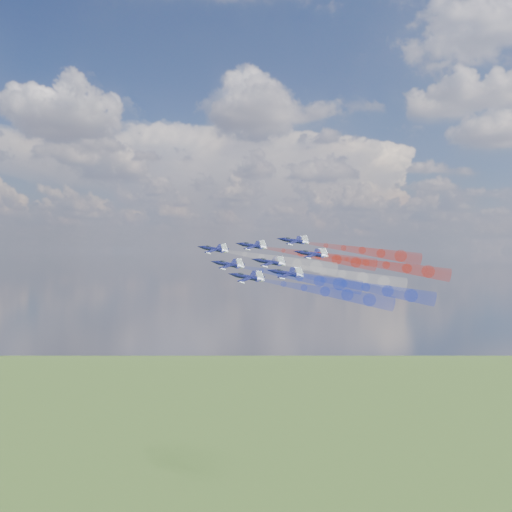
# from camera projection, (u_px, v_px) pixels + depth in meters

# --- Properties ---
(jet_lead) EXTENTS (14.33, 12.83, 7.49)m
(jet_lead) POSITION_uv_depth(u_px,v_px,m) (214.00, 249.00, 189.12)
(jet_lead) COLOR black
(trail_lead) EXTENTS (35.70, 14.45, 9.95)m
(trail_lead) POSITION_uv_depth(u_px,v_px,m) (279.00, 260.00, 178.36)
(trail_lead) COLOR white
(jet_inner_left) EXTENTS (14.33, 12.83, 7.49)m
(jet_inner_left) POSITION_uv_depth(u_px,v_px,m) (228.00, 264.00, 177.19)
(jet_inner_left) COLOR black
(trail_inner_left) EXTENTS (35.70, 14.45, 9.95)m
(trail_inner_left) POSITION_uv_depth(u_px,v_px,m) (299.00, 277.00, 166.43)
(trail_inner_left) COLOR #1B34EC
(jet_inner_right) EXTENTS (14.33, 12.83, 7.49)m
(jet_inner_right) POSITION_uv_depth(u_px,v_px,m) (252.00, 246.00, 192.95)
(jet_inner_right) COLOR black
(trail_inner_right) EXTENTS (35.70, 14.45, 9.95)m
(trail_inner_right) POSITION_uv_depth(u_px,v_px,m) (318.00, 256.00, 182.19)
(trail_inner_right) COLOR red
(jet_outer_left) EXTENTS (14.33, 12.83, 7.49)m
(jet_outer_left) POSITION_uv_depth(u_px,v_px,m) (247.00, 277.00, 165.25)
(jet_outer_left) COLOR black
(trail_outer_left) EXTENTS (35.70, 14.45, 9.95)m
(trail_outer_left) POSITION_uv_depth(u_px,v_px,m) (325.00, 291.00, 154.49)
(trail_outer_left) COLOR #1B34EC
(jet_center_third) EXTENTS (14.33, 12.83, 7.49)m
(jet_center_third) POSITION_uv_depth(u_px,v_px,m) (269.00, 262.00, 178.82)
(jet_center_third) COLOR black
(trail_center_third) EXTENTS (35.70, 14.45, 9.95)m
(trail_center_third) POSITION_uv_depth(u_px,v_px,m) (342.00, 274.00, 168.06)
(trail_center_third) COLOR white
(jet_outer_right) EXTENTS (14.33, 12.83, 7.49)m
(jet_outer_right) POSITION_uv_depth(u_px,v_px,m) (294.00, 241.00, 194.35)
(jet_outer_right) COLOR black
(trail_outer_right) EXTENTS (35.70, 14.45, 9.95)m
(trail_outer_right) POSITION_uv_depth(u_px,v_px,m) (362.00, 251.00, 183.59)
(trail_outer_right) COLOR red
(jet_rear_left) EXTENTS (14.33, 12.83, 7.49)m
(jet_rear_left) POSITION_uv_depth(u_px,v_px,m) (286.00, 273.00, 167.86)
(jet_rear_left) COLOR black
(trail_rear_left) EXTENTS (35.70, 14.45, 9.95)m
(trail_rear_left) POSITION_uv_depth(u_px,v_px,m) (366.00, 287.00, 157.10)
(trail_rear_left) COLOR #1B34EC
(jet_rear_right) EXTENTS (14.33, 12.83, 7.49)m
(jet_rear_right) POSITION_uv_depth(u_px,v_px,m) (312.00, 254.00, 182.22)
(jet_rear_right) COLOR black
(trail_rear_right) EXTENTS (35.70, 14.45, 9.95)m
(trail_rear_right) POSITION_uv_depth(u_px,v_px,m) (386.00, 265.00, 171.46)
(trail_rear_right) COLOR red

